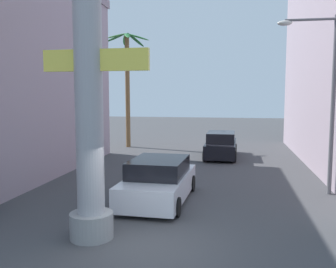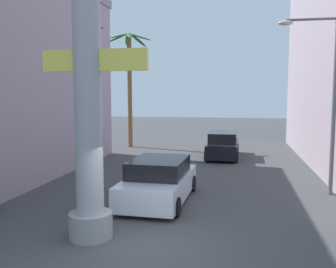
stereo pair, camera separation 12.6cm
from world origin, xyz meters
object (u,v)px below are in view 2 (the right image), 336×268
Objects in this scene: neon_sign_pole at (88,72)px; car_far at (223,145)px; car_lead at (159,181)px; palm_tree_far_left at (129,74)px; street_lamp at (325,88)px; palm_tree_mid_left at (85,77)px.

neon_sign_pole is 2.05× the size of car_far.
neon_sign_pole is at bearing -105.75° from car_lead.
car_lead is at bearing 74.25° from neon_sign_pole.
neon_sign_pole is 14.68m from car_far.
neon_sign_pole is at bearing -76.84° from palm_tree_far_left.
car_lead is at bearing -69.30° from palm_tree_far_left.
car_far is at bearing 117.56° from street_lamp.
palm_tree_mid_left is at bearing -94.33° from palm_tree_far_left.
neon_sign_pole is 1.19× the size of palm_tree_mid_left.
palm_tree_far_left is at bearing 85.67° from palm_tree_mid_left.
neon_sign_pole is 9.24m from street_lamp.
car_lead is 0.56× the size of palm_tree_far_left.
car_far is 0.56× the size of palm_tree_far_left.
car_far is at bearing 24.59° from palm_tree_mid_left.
car_lead is 9.66m from palm_tree_mid_left.
street_lamp reaches higher than car_lead.
car_lead and car_far have the same top height.
car_far is at bearing -26.41° from palm_tree_far_left.
palm_tree_far_left is at bearing 103.16° from neon_sign_pole.
palm_tree_mid_left is at bearing 130.28° from car_lead.
car_lead is (1.07, 3.79, -3.71)m from neon_sign_pole.
neon_sign_pole reaches higher than palm_tree_mid_left.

